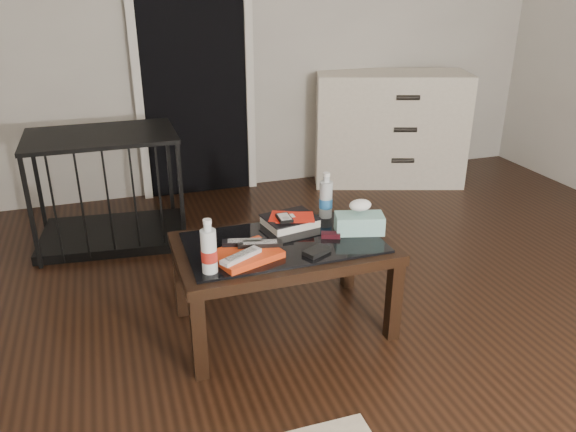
% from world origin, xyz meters
% --- Properties ---
extents(ground, '(5.00, 5.00, 0.00)m').
position_xyz_m(ground, '(0.00, 0.00, 0.00)').
color(ground, black).
rests_on(ground, ground).
extents(doorway, '(0.90, 0.08, 2.07)m').
position_xyz_m(doorway, '(-0.40, 2.47, 1.02)').
color(doorway, black).
rests_on(doorway, ground).
extents(coffee_table, '(1.00, 0.60, 0.46)m').
position_xyz_m(coffee_table, '(-0.35, 0.45, 0.40)').
color(coffee_table, black).
rests_on(coffee_table, ground).
extents(dresser, '(1.30, 0.85, 0.90)m').
position_xyz_m(dresser, '(1.14, 2.23, 0.45)').
color(dresser, beige).
rests_on(dresser, ground).
extents(pet_crate, '(0.96, 0.70, 0.71)m').
position_xyz_m(pet_crate, '(-1.12, 1.75, 0.23)').
color(pet_crate, black).
rests_on(pet_crate, ground).
extents(magazines, '(0.33, 0.29, 0.03)m').
position_xyz_m(magazines, '(-0.56, 0.34, 0.48)').
color(magazines, red).
rests_on(magazines, coffee_table).
extents(remote_silver, '(0.20, 0.14, 0.02)m').
position_xyz_m(remote_silver, '(-0.60, 0.29, 0.50)').
color(remote_silver, silver).
rests_on(remote_silver, magazines).
extents(remote_black_front, '(0.21, 0.09, 0.02)m').
position_xyz_m(remote_black_front, '(-0.49, 0.38, 0.50)').
color(remote_black_front, black).
rests_on(remote_black_front, magazines).
extents(remote_black_back, '(0.21, 0.10, 0.02)m').
position_xyz_m(remote_black_back, '(-0.55, 0.42, 0.50)').
color(remote_black_back, black).
rests_on(remote_black_back, magazines).
extents(textbook, '(0.28, 0.24, 0.05)m').
position_xyz_m(textbook, '(-0.27, 0.61, 0.48)').
color(textbook, black).
rests_on(textbook, coffee_table).
extents(dvd_mailers, '(0.23, 0.20, 0.01)m').
position_xyz_m(dvd_mailers, '(-0.27, 0.61, 0.51)').
color(dvd_mailers, red).
rests_on(dvd_mailers, textbook).
extents(ipod, '(0.07, 0.11, 0.02)m').
position_xyz_m(ipod, '(-0.31, 0.58, 0.52)').
color(ipod, black).
rests_on(ipod, dvd_mailers).
extents(flip_phone, '(0.10, 0.08, 0.02)m').
position_xyz_m(flip_phone, '(-0.13, 0.42, 0.47)').
color(flip_phone, black).
rests_on(flip_phone, coffee_table).
extents(wallet, '(0.14, 0.12, 0.02)m').
position_xyz_m(wallet, '(-0.25, 0.28, 0.47)').
color(wallet, black).
rests_on(wallet, coffee_table).
extents(water_bottle_left, '(0.07, 0.07, 0.24)m').
position_xyz_m(water_bottle_left, '(-0.74, 0.27, 0.58)').
color(water_bottle_left, silver).
rests_on(water_bottle_left, coffee_table).
extents(water_bottle_right, '(0.07, 0.07, 0.24)m').
position_xyz_m(water_bottle_right, '(-0.06, 0.66, 0.58)').
color(water_bottle_right, silver).
rests_on(water_bottle_right, coffee_table).
extents(tissue_box, '(0.25, 0.18, 0.09)m').
position_xyz_m(tissue_box, '(0.03, 0.43, 0.51)').
color(tissue_box, teal).
rests_on(tissue_box, coffee_table).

